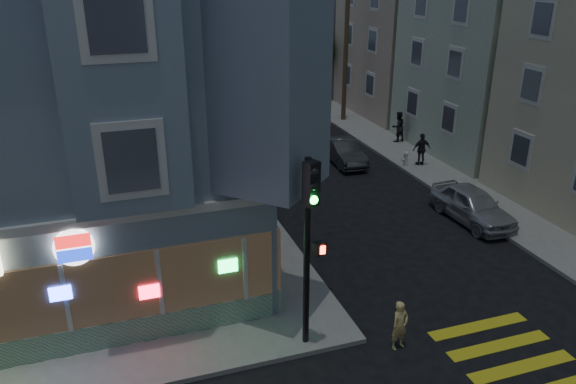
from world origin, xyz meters
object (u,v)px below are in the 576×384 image
parked_car_b (344,151)px  traffic_signal (310,225)px  running_child (400,325)px  pedestrian_b (422,149)px  street_tree_far (281,36)px  pedestrian_a (398,127)px  utility_pole (346,49)px  parked_car_c (303,119)px  parked_car_a (472,205)px  parked_car_d (271,98)px  fire_hydrant (406,158)px  street_tree_near (315,49)px

parked_car_b → traffic_signal: traffic_signal is taller
running_child → pedestrian_b: (8.38, 12.80, 0.26)m
street_tree_far → pedestrian_a: size_ratio=2.98×
utility_pole → parked_car_c: utility_pole is taller
utility_pole → street_tree_far: (0.20, 14.00, -0.86)m
parked_car_a → parked_car_b: size_ratio=1.08×
pedestrian_b → parked_car_a: size_ratio=0.40×
utility_pole → parked_car_d: 7.74m
utility_pole → pedestrian_b: 10.35m
parked_car_a → street_tree_far: bearing=85.1°
utility_pole → fire_hydrant: (-0.70, -9.55, -4.24)m
street_tree_near → running_child: bearing=-106.5°
street_tree_near → parked_car_b: street_tree_near is taller
traffic_signal → fire_hydrant: size_ratio=6.99×
street_tree_near → parked_car_c: size_ratio=1.10×
pedestrian_b → parked_car_d: size_ratio=0.36×
street_tree_near → pedestrian_a: (0.80, -11.59, -2.90)m
parked_car_a → running_child: bearing=-139.4°
utility_pole → parked_car_b: bearing=-113.8°
utility_pole → street_tree_far: size_ratio=1.70×
parked_car_a → traffic_signal: traffic_signal is taller
street_tree_near → parked_car_d: street_tree_near is taller
running_child → street_tree_near: bearing=61.3°
pedestrian_a → traffic_signal: traffic_signal is taller
parked_car_a → parked_car_c: parked_car_a is taller
street_tree_far → pedestrian_a: (0.80, -19.59, -2.90)m
parked_car_d → parked_car_a: bearing=-76.7°
parked_car_a → parked_car_d: 21.73m
running_child → parked_car_d: bearing=68.1°
pedestrian_b → parked_car_b: size_ratio=0.43×
running_child → traffic_signal: size_ratio=0.27×
parked_car_c → parked_car_d: 6.68m
parked_car_d → pedestrian_a: bearing=-60.7°
pedestrian_a → traffic_signal: size_ratio=0.33×
parked_car_d → running_child: bearing=-92.0°
pedestrian_a → pedestrian_b: (-0.85, -4.04, -0.04)m
street_tree_far → parked_car_d: street_tree_far is taller
pedestrian_b → parked_car_c: pedestrian_b is taller
street_tree_near → running_child: size_ratio=3.62×
pedestrian_a → parked_car_d: pedestrian_a is taller
pedestrian_a → fire_hydrant: 4.34m
parked_car_c → running_child: bearing=-98.9°
utility_pole → pedestrian_b: utility_pole is taller
pedestrian_b → parked_car_d: bearing=-74.2°
street_tree_near → traffic_signal: size_ratio=0.97×
parked_car_b → fire_hydrant: parked_car_b is taller
running_child → pedestrian_b: 15.30m
parked_car_d → traffic_signal: (-7.25, -27.24, 3.18)m
street_tree_near → street_tree_far: same height
parked_car_a → traffic_signal: (-9.35, -5.61, 3.12)m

